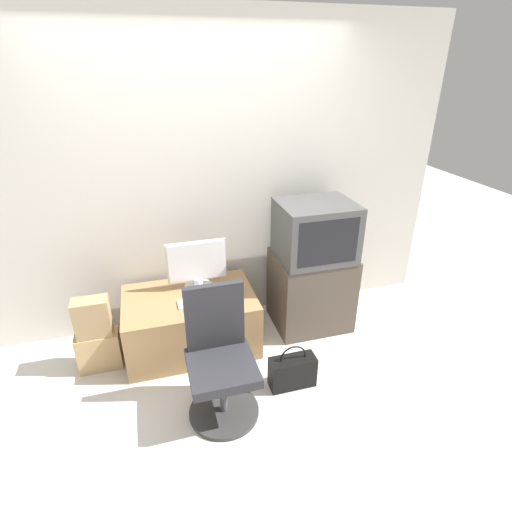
# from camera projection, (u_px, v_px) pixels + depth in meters

# --- Properties ---
(ground_plane) EXTENTS (12.00, 12.00, 0.00)m
(ground_plane) POSITION_uv_depth(u_px,v_px,m) (239.00, 419.00, 2.74)
(ground_plane) COLOR beige
(wall_back) EXTENTS (4.40, 0.05, 2.60)m
(wall_back) POSITION_uv_depth(u_px,v_px,m) (198.00, 183.00, 3.31)
(wall_back) COLOR beige
(wall_back) RESTS_ON ground_plane
(desk) EXTENTS (1.07, 0.70, 0.48)m
(desk) POSITION_uv_depth(u_px,v_px,m) (191.00, 321.00, 3.36)
(desk) COLOR #937047
(desk) RESTS_ON ground_plane
(side_stand) EXTENTS (0.66, 0.55, 0.69)m
(side_stand) POSITION_uv_depth(u_px,v_px,m) (311.00, 290.00, 3.62)
(side_stand) COLOR #4C4238
(side_stand) RESTS_ON ground_plane
(main_monitor) EXTENTS (0.49, 0.23, 0.42)m
(main_monitor) POSITION_uv_depth(u_px,v_px,m) (197.00, 266.00, 3.30)
(main_monitor) COLOR silver
(main_monitor) RESTS_ON desk
(keyboard) EXTENTS (0.32, 0.13, 0.01)m
(keyboard) POSITION_uv_depth(u_px,v_px,m) (198.00, 302.00, 3.17)
(keyboard) COLOR white
(keyboard) RESTS_ON desk
(mouse) EXTENTS (0.06, 0.04, 0.03)m
(mouse) POSITION_uv_depth(u_px,v_px,m) (227.00, 298.00, 3.20)
(mouse) COLOR silver
(mouse) RESTS_ON desk
(crt_tv) EXTENTS (0.62, 0.52, 0.49)m
(crt_tv) POSITION_uv_depth(u_px,v_px,m) (316.00, 231.00, 3.33)
(crt_tv) COLOR #474747
(crt_tv) RESTS_ON side_stand
(office_chair) EXTENTS (0.49, 0.49, 0.93)m
(office_chair) POSITION_uv_depth(u_px,v_px,m) (220.00, 363.00, 2.67)
(office_chair) COLOR #333333
(office_chair) RESTS_ON ground_plane
(cardboard_box_lower) EXTENTS (0.32, 0.16, 0.32)m
(cardboard_box_lower) POSITION_uv_depth(u_px,v_px,m) (99.00, 350.00, 3.15)
(cardboard_box_lower) COLOR tan
(cardboard_box_lower) RESTS_ON ground_plane
(cardboard_box_upper) EXTENTS (0.26, 0.15, 0.31)m
(cardboard_box_upper) POSITION_uv_depth(u_px,v_px,m) (92.00, 318.00, 3.01)
(cardboard_box_upper) COLOR #A3845B
(cardboard_box_upper) RESTS_ON cardboard_box_lower
(handbag) EXTENTS (0.35, 0.14, 0.36)m
(handbag) POSITION_uv_depth(u_px,v_px,m) (292.00, 371.00, 2.98)
(handbag) COLOR black
(handbag) RESTS_ON ground_plane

